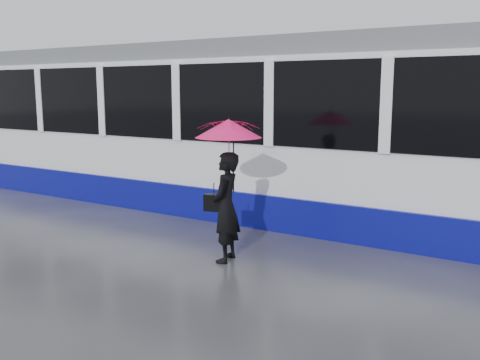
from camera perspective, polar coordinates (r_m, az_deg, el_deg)
The scene contains 6 objects.
ground at distance 9.02m, azimuth -7.11°, elevation -6.13°, with size 90.00×90.00×0.00m, color #2F2F34.
rails at distance 11.00m, azimuth 1.18°, elevation -3.13°, with size 34.00×1.51×0.02m.
tram at distance 10.03m, azimuth 9.07°, elevation 4.93°, with size 26.00×2.56×3.35m.
woman at distance 7.59m, azimuth -1.52°, elevation -2.92°, with size 0.58×0.38×1.58m, color black.
umbrella at distance 7.42m, azimuth -1.23°, elevation 4.14°, with size 1.14×1.14×1.07m.
handbag at distance 7.72m, azimuth -2.80°, elevation -2.43°, with size 0.30×0.19×0.42m.
Camera 1 is at (5.55, -6.69, 2.44)m, focal length 40.00 mm.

